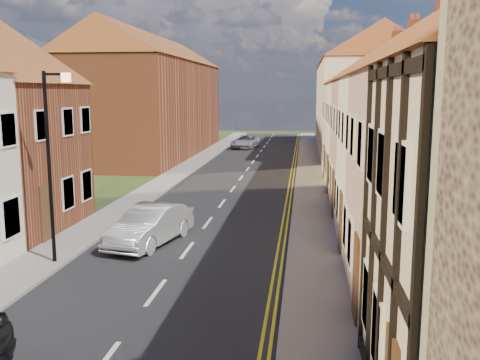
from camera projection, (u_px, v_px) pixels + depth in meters
road at (222, 204)px, 26.52m from camera, size 7.00×90.00×0.02m
pavement_left at (136, 200)px, 27.03m from camera, size 1.80×90.00×0.12m
pavement_right at (311, 205)px, 25.99m from camera, size 1.80×90.00×0.12m
cottage_r_cream_mid at (460, 122)px, 18.32m from camera, size 8.30×5.20×9.00m
cottage_r_pink at (425, 115)px, 23.61m from camera, size 8.30×6.00×9.00m
cottage_r_white_far at (403, 111)px, 28.90m from camera, size 8.30×5.20×9.00m
cottage_r_cream_far at (388, 108)px, 34.19m from camera, size 8.30×6.00×9.00m
block_right_far at (363, 94)px, 49.04m from camera, size 8.30×24.20×10.50m
block_left_far at (151, 94)px, 46.34m from camera, size 8.30×24.20×10.50m
lamppost at (51, 155)px, 16.60m from camera, size 0.88×0.15×6.00m
car_mid at (150, 225)px, 19.38m from camera, size 2.44×4.53×1.42m
car_distant at (245, 142)px, 52.45m from camera, size 2.78×4.93×1.30m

